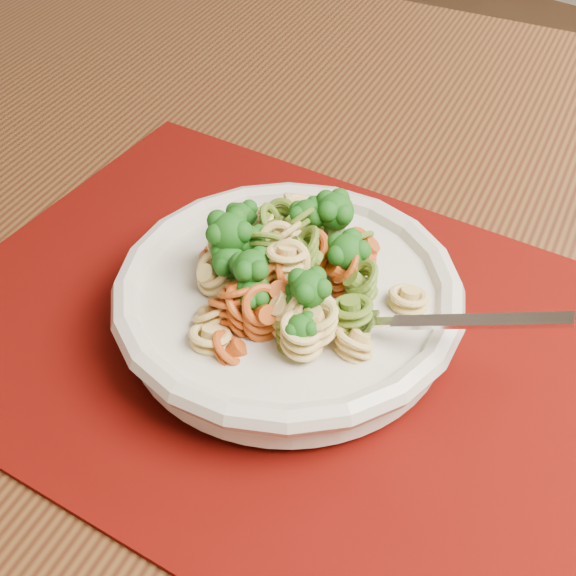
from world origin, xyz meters
The scene contains 5 objects.
dining_table centered at (-0.66, -0.39, 0.67)m, with size 1.68×1.25×0.76m.
placemat centered at (-0.61, -0.48, 0.76)m, with size 0.48×0.38×0.00m, color #4C0903.
pasta_bowl centered at (-0.60, -0.48, 0.79)m, with size 0.24×0.24×0.05m.
pasta_broccoli_heap centered at (-0.60, -0.48, 0.81)m, with size 0.21×0.21×0.06m, color tan, non-canonical shape.
fork centered at (-0.55, -0.48, 0.81)m, with size 0.19×0.02×0.01m, color silver, non-canonical shape.
Camera 1 is at (-0.37, -0.80, 1.17)m, focal length 50.00 mm.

